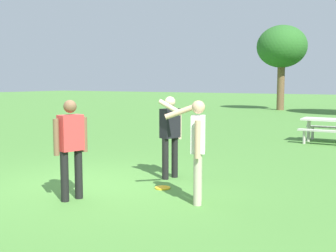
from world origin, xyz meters
TOP-DOWN VIEW (x-y plane):
  - ground_plane at (0.00, 0.00)m, footprint 120.00×120.00m
  - person_thrower at (0.34, -0.85)m, footprint 0.31×0.59m
  - person_catcher at (0.95, 1.30)m, footprint 0.64×0.74m
  - person_bystander at (2.18, 0.04)m, footprint 0.82×0.56m
  - frisbee at (1.24, 0.53)m, footprint 0.28×0.28m
  - picnic_table_near at (2.82, 8.05)m, footprint 1.71×1.44m
  - tree_tall_left at (-2.89, 22.61)m, footprint 3.32×3.32m

SIDE VIEW (x-z plane):
  - ground_plane at x=0.00m, z-range 0.00..0.00m
  - frisbee at x=1.24m, z-range 0.00..0.03m
  - picnic_table_near at x=2.82m, z-range 0.18..0.95m
  - person_thrower at x=0.34m, z-range 0.12..1.76m
  - person_catcher at x=0.95m, z-range 0.14..1.78m
  - person_bystander at x=2.18m, z-range 0.14..1.78m
  - tree_tall_left at x=-2.89m, z-range 1.36..7.04m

